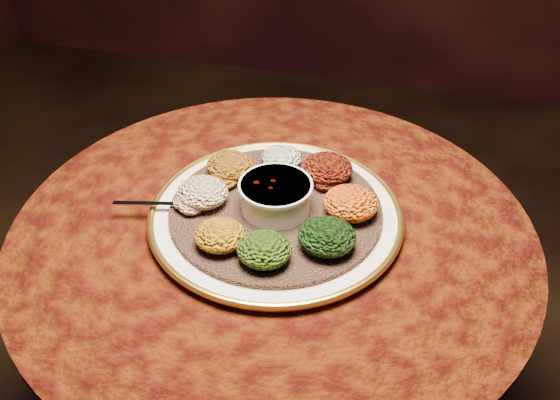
# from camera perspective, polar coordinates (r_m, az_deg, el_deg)

# --- Properties ---
(table) EXTENTS (0.96, 0.96, 0.73)m
(table) POSITION_cam_1_polar(r_m,az_deg,el_deg) (1.27, -0.65, -8.62)
(table) COLOR black
(table) RESTS_ON ground
(platter) EXTENTS (0.57, 0.57, 0.02)m
(platter) POSITION_cam_1_polar(r_m,az_deg,el_deg) (1.15, -0.40, -1.38)
(platter) COLOR white
(platter) RESTS_ON table
(injera) EXTENTS (0.45, 0.45, 0.01)m
(injera) POSITION_cam_1_polar(r_m,az_deg,el_deg) (1.14, -0.40, -0.96)
(injera) COLOR brown
(injera) RESTS_ON platter
(stew_bowl) EXTENTS (0.13, 0.13, 0.06)m
(stew_bowl) POSITION_cam_1_polar(r_m,az_deg,el_deg) (1.12, -0.41, 0.51)
(stew_bowl) COLOR white
(stew_bowl) RESTS_ON injera
(spoon) EXTENTS (0.16, 0.05, 0.01)m
(spoon) POSITION_cam_1_polar(r_m,az_deg,el_deg) (1.15, -9.16, -0.36)
(spoon) COLOR silver
(spoon) RESTS_ON injera
(portion_ayib) EXTENTS (0.08, 0.08, 0.04)m
(portion_ayib) POSITION_cam_1_polar(r_m,az_deg,el_deg) (1.24, 0.12, 3.88)
(portion_ayib) COLOR white
(portion_ayib) RESTS_ON injera
(portion_kitfo) EXTENTS (0.10, 0.09, 0.05)m
(portion_kitfo) POSITION_cam_1_polar(r_m,az_deg,el_deg) (1.20, 4.33, 2.90)
(portion_kitfo) COLOR black
(portion_kitfo) RESTS_ON injera
(portion_tikil) EXTENTS (0.10, 0.09, 0.05)m
(portion_tikil) POSITION_cam_1_polar(r_m,az_deg,el_deg) (1.12, 6.47, -0.27)
(portion_tikil) COLOR #B7830F
(portion_tikil) RESTS_ON injera
(portion_gomen) EXTENTS (0.10, 0.09, 0.05)m
(portion_gomen) POSITION_cam_1_polar(r_m,az_deg,el_deg) (1.05, 4.31, -3.34)
(portion_gomen) COLOR black
(portion_gomen) RESTS_ON injera
(portion_mixveg) EXTENTS (0.09, 0.09, 0.04)m
(portion_mixveg) POSITION_cam_1_polar(r_m,az_deg,el_deg) (1.02, -1.45, -4.55)
(portion_mixveg) COLOR #A12B0A
(portion_mixveg) RESTS_ON injera
(portion_kik) EXTENTS (0.09, 0.08, 0.04)m
(portion_kik) POSITION_cam_1_polar(r_m,az_deg,el_deg) (1.06, -5.51, -3.22)
(portion_kik) COLOR #B97A10
(portion_kik) RESTS_ON injera
(portion_timatim) EXTENTS (0.10, 0.09, 0.05)m
(portion_timatim) POSITION_cam_1_polar(r_m,az_deg,el_deg) (1.15, -7.09, 0.70)
(portion_timatim) COLOR maroon
(portion_timatim) RESTS_ON injera
(portion_shiro) EXTENTS (0.09, 0.09, 0.04)m
(portion_shiro) POSITION_cam_1_polar(r_m,az_deg,el_deg) (1.21, -4.57, 3.12)
(portion_shiro) COLOR #884D10
(portion_shiro) RESTS_ON injera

